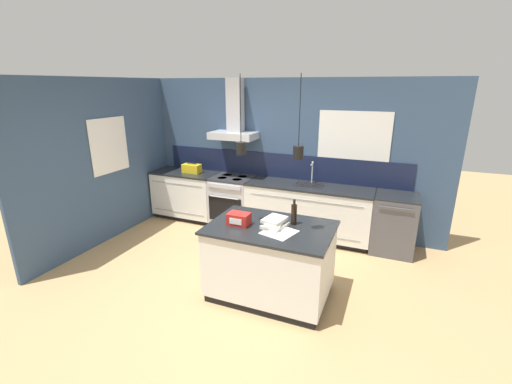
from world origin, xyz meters
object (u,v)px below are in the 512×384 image
object	(u,v)px
dishwasher	(394,224)
red_supply_box	(239,219)
yellow_toolbox	(192,168)
oven_range	(233,201)
bottle_on_island	(294,214)
book_stack	(275,223)

from	to	relation	value
dishwasher	red_supply_box	size ratio (longest dim) A/B	3.56
yellow_toolbox	oven_range	bearing A→B (deg)	-0.30
oven_range	red_supply_box	size ratio (longest dim) A/B	3.56
bottle_on_island	oven_range	bearing A→B (deg)	134.65
book_stack	red_supply_box	xyz separation A→B (m)	(-0.41, -0.10, 0.02)
oven_range	bottle_on_island	xyz separation A→B (m)	(1.63, -1.65, 0.58)
red_supply_box	yellow_toolbox	world-z (taller)	yellow_toolbox
dishwasher	book_stack	world-z (taller)	book_stack
dishwasher	red_supply_box	bearing A→B (deg)	-132.00
red_supply_box	book_stack	bearing A→B (deg)	12.96
red_supply_box	oven_range	bearing A→B (deg)	118.43
bottle_on_island	book_stack	world-z (taller)	bottle_on_island
dishwasher	bottle_on_island	size ratio (longest dim) A/B	2.94
oven_range	bottle_on_island	world-z (taller)	bottle_on_island
book_stack	red_supply_box	bearing A→B (deg)	-167.04
dishwasher	bottle_on_island	world-z (taller)	bottle_on_island
dishwasher	book_stack	distance (m)	2.29
oven_range	book_stack	bearing A→B (deg)	-51.37
dishwasher	yellow_toolbox	world-z (taller)	yellow_toolbox
red_supply_box	dishwasher	bearing A→B (deg)	48.00
bottle_on_island	book_stack	size ratio (longest dim) A/B	0.90
oven_range	yellow_toolbox	xyz separation A→B (m)	(-0.84, 0.00, 0.54)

